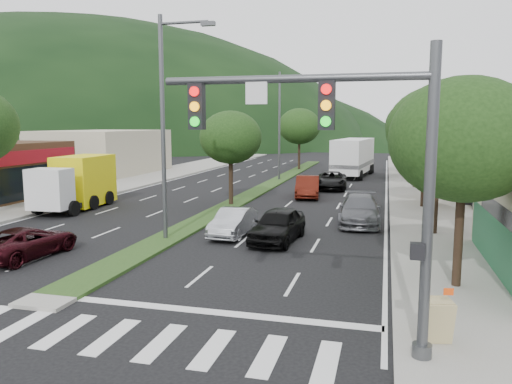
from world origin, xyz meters
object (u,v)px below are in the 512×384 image
(tree_med_far, at_px, (299,126))
(car_queue_b, at_px, (360,210))
(tree_r_d, at_px, (417,125))
(car_queue_c, at_px, (308,187))
(traffic_signal, at_px, (355,155))
(box_truck, at_px, (78,184))
(a_frame_sign, at_px, (438,317))
(sedan_silver, at_px, (233,222))
(motorhome, at_px, (353,157))
(tree_r_a, at_px, (464,140))
(tree_r_c, at_px, (426,133))
(car_queue_a, at_px, (278,225))
(suv_maroon, at_px, (27,242))
(streetlight_near, at_px, (167,117))
(tree_r_b, at_px, (439,130))
(tree_med_near, at_px, (231,138))
(streetlight_mid, at_px, (282,121))
(tree_r_e, at_px, (411,128))
(car_queue_d, at_px, (332,180))

(tree_med_far, bearing_deg, car_queue_b, -74.27)
(tree_r_d, bearing_deg, car_queue_c, -137.96)
(tree_r_d, bearing_deg, traffic_signal, -95.38)
(box_truck, distance_m, a_frame_sign, 25.13)
(sedan_silver, height_order, car_queue_b, car_queue_b)
(motorhome, bearing_deg, tree_med_far, 146.69)
(box_truck, bearing_deg, tree_r_d, -147.30)
(tree_r_d, xyz_separation_m, car_queue_b, (-3.57, -15.92, -4.43))
(tree_r_a, bearing_deg, tree_r_c, 90.00)
(car_queue_a, height_order, car_queue_c, car_queue_c)
(tree_r_d, xyz_separation_m, suv_maroon, (-16.13, -26.07, -4.57))
(motorhome, bearing_deg, traffic_signal, -79.98)
(streetlight_near, relative_size, car_queue_c, 2.14)
(tree_r_b, distance_m, tree_med_near, 13.43)
(sedan_silver, relative_size, a_frame_sign, 2.81)
(tree_med_far, distance_m, motorhome, 8.92)
(streetlight_mid, xyz_separation_m, sedan_silver, (2.52, -23.29, -4.93))
(suv_maroon, bearing_deg, tree_r_c, -130.13)
(streetlight_near, height_order, suv_maroon, streetlight_near)
(suv_maroon, relative_size, a_frame_sign, 3.14)
(tree_med_far, bearing_deg, tree_r_c, -63.43)
(car_queue_c, bearing_deg, car_queue_b, -72.15)
(tree_r_d, distance_m, tree_med_near, 16.99)
(car_queue_a, bearing_deg, streetlight_mid, 106.27)
(tree_r_e, height_order, car_queue_b, tree_r_e)
(tree_r_b, xyz_separation_m, suv_maroon, (-16.13, -8.07, -4.42))
(traffic_signal, bearing_deg, sedan_silver, 119.25)
(streetlight_near, bearing_deg, tree_r_d, 61.80)
(tree_r_c, relative_size, streetlight_near, 0.65)
(tree_r_d, xyz_separation_m, tree_r_e, (0.00, 10.00, -0.29))
(tree_r_b, distance_m, tree_med_far, 34.18)
(tree_med_far, relative_size, car_queue_b, 1.33)
(streetlight_near, xyz_separation_m, streetlight_mid, (0.00, 25.00, 0.00))
(streetlight_near, relative_size, car_queue_a, 2.25)
(tree_r_b, height_order, tree_med_far, tree_r_b)
(tree_r_c, distance_m, suv_maroon, 23.14)
(car_queue_d, bearing_deg, car_queue_a, -95.32)
(tree_med_near, height_order, car_queue_a, tree_med_near)
(car_queue_a, xyz_separation_m, car_queue_b, (3.39, 5.00, -0.00))
(tree_r_a, bearing_deg, car_queue_c, 112.21)
(motorhome, xyz_separation_m, a_frame_sign, (4.55, -39.22, -1.24))
(car_queue_c, bearing_deg, box_truck, -154.87)
(tree_r_c, bearing_deg, sedan_silver, -132.02)
(tree_med_near, bearing_deg, sedan_silver, -71.78)
(tree_r_d, height_order, suv_maroon, tree_r_d)
(sedan_silver, xyz_separation_m, car_queue_b, (5.70, 4.37, 0.11))
(car_queue_b, bearing_deg, streetlight_near, -145.98)
(car_queue_b, distance_m, motorhome, 24.67)
(car_queue_c, xyz_separation_m, a_frame_sign, (6.77, -23.59, -0.00))
(tree_r_d, distance_m, car_queue_b, 16.91)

